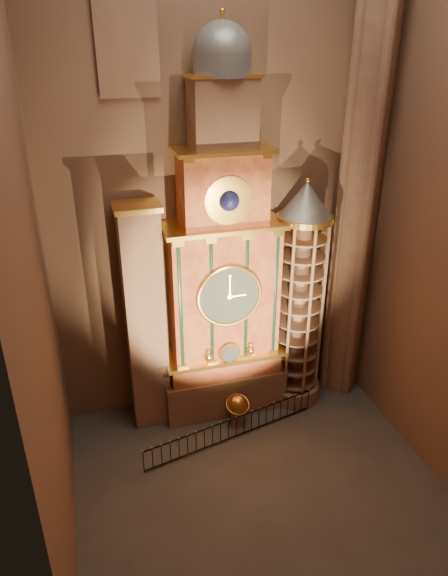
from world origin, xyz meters
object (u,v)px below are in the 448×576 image
object	(u,v)px
astronomical_clock	(223,278)
celestial_globe	(238,407)
portrait_tower	(145,320)
stair_turret	(299,300)
iron_railing	(232,428)

from	to	relation	value
astronomical_clock	celestial_globe	distance (m)	5.95
portrait_tower	stair_turret	size ratio (longest dim) A/B	0.94
astronomical_clock	stair_turret	world-z (taller)	astronomical_clock
astronomical_clock	stair_turret	bearing A→B (deg)	-4.30
portrait_tower	celestial_globe	world-z (taller)	portrait_tower
portrait_tower	stair_turret	xyz separation A→B (m)	(6.90, -0.28, 0.12)
iron_railing	astronomical_clock	bearing A→B (deg)	83.73
stair_turret	iron_railing	bearing A→B (deg)	-150.17
celestial_globe	stair_turret	bearing A→B (deg)	21.65
portrait_tower	iron_railing	world-z (taller)	portrait_tower
celestial_globe	iron_railing	size ratio (longest dim) A/B	0.20
astronomical_clock	celestial_globe	bearing A→B (deg)	-81.10
iron_railing	celestial_globe	bearing A→B (deg)	59.53
portrait_tower	iron_railing	distance (m)	6.05
astronomical_clock	celestial_globe	world-z (taller)	astronomical_clock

